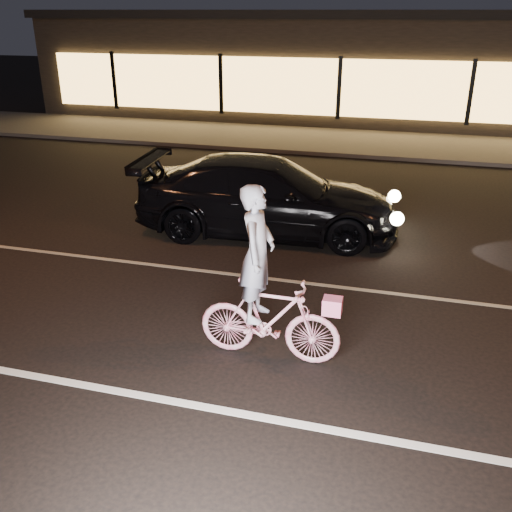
% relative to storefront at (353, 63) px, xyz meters
% --- Properties ---
extents(ground, '(90.00, 90.00, 0.00)m').
position_rel_storefront_xyz_m(ground, '(0.00, -18.97, -2.15)').
color(ground, black).
rests_on(ground, ground).
extents(lane_stripe_near, '(60.00, 0.12, 0.01)m').
position_rel_storefront_xyz_m(lane_stripe_near, '(0.00, -20.47, -2.14)').
color(lane_stripe_near, silver).
rests_on(lane_stripe_near, ground).
extents(lane_stripe_far, '(60.00, 0.10, 0.01)m').
position_rel_storefront_xyz_m(lane_stripe_far, '(0.00, -16.97, -2.14)').
color(lane_stripe_far, gray).
rests_on(lane_stripe_far, ground).
extents(sidewalk, '(30.00, 4.00, 0.12)m').
position_rel_storefront_xyz_m(sidewalk, '(0.00, -5.97, -2.09)').
color(sidewalk, '#383533').
rests_on(sidewalk, ground).
extents(storefront, '(25.40, 8.42, 4.20)m').
position_rel_storefront_xyz_m(storefront, '(0.00, 0.00, 0.00)').
color(storefront, black).
rests_on(storefront, ground).
extents(cyclist, '(1.85, 0.64, 2.33)m').
position_rel_storefront_xyz_m(cyclist, '(1.20, -19.26, -1.32)').
color(cyclist, '#DE376A').
rests_on(cyclist, ground).
extents(sedan, '(5.40, 2.56, 1.52)m').
position_rel_storefront_xyz_m(sedan, '(0.08, -14.82, -1.39)').
color(sedan, black).
rests_on(sedan, ground).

